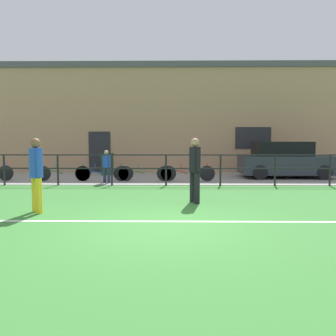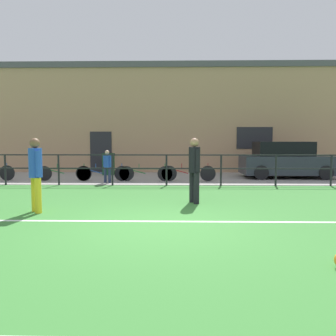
{
  "view_description": "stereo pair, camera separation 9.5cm",
  "coord_description": "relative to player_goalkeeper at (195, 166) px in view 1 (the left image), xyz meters",
  "views": [
    {
      "loc": [
        0.25,
        -6.69,
        1.68
      ],
      "look_at": [
        0.1,
        3.95,
        0.82
      ],
      "focal_mm": 37.08,
      "sensor_mm": 36.0,
      "label": 1
    },
    {
      "loc": [
        0.35,
        -6.69,
        1.68
      ],
      "look_at": [
        0.1,
        3.95,
        0.82
      ],
      "focal_mm": 37.08,
      "sensor_mm": 36.0,
      "label": 2
    }
  ],
  "objects": [
    {
      "name": "field_line_touchline",
      "position": [
        -0.84,
        -2.12,
        -0.98
      ],
      "size": [
        36.0,
        0.11,
        0.0
      ],
      "primitive_type": "cube",
      "color": "white",
      "rests_on": "ground"
    },
    {
      "name": "player_striker",
      "position": [
        -3.73,
        -1.27,
        -0.0
      ],
      "size": [
        0.34,
        0.39,
        1.72
      ],
      "rotation": [
        0.0,
        0.0,
        2.26
      ],
      "color": "gold",
      "rests_on": "ground"
    },
    {
      "name": "bicycle_parked_1",
      "position": [
        -5.03,
        4.73,
        -0.64
      ],
      "size": [
        2.22,
        0.04,
        0.71
      ],
      "color": "black",
      "rests_on": "pavement_strip"
    },
    {
      "name": "perimeter_fence",
      "position": [
        -0.84,
        3.53,
        -0.23
      ],
      "size": [
        36.07,
        0.07,
        1.15
      ],
      "color": "black",
      "rests_on": "ground"
    },
    {
      "name": "parked_car_red",
      "position": [
        4.34,
        6.17,
        -0.21
      ],
      "size": [
        3.92,
        1.95,
        1.58
      ],
      "color": "#282D38",
      "rests_on": "pavement_strip"
    },
    {
      "name": "pavement_strip",
      "position": [
        -0.84,
        6.03,
        -0.97
      ],
      "size": [
        48.0,
        5.0,
        0.02
      ],
      "primitive_type": "cube",
      "color": "gray",
      "rests_on": "ground"
    },
    {
      "name": "ground",
      "position": [
        -0.84,
        -2.47,
        -1.0
      ],
      "size": [
        60.0,
        44.0,
        0.04
      ],
      "primitive_type": "cube",
      "color": "#387A33"
    },
    {
      "name": "clubhouse_facade",
      "position": [
        -0.84,
        9.73,
        1.84
      ],
      "size": [
        28.0,
        2.56,
        5.61
      ],
      "color": "tan",
      "rests_on": "ground"
    },
    {
      "name": "bicycle_parked_4",
      "position": [
        -1.71,
        4.73,
        -0.64
      ],
      "size": [
        2.15,
        0.04,
        0.71
      ],
      "color": "black",
      "rests_on": "pavement_strip"
    },
    {
      "name": "bicycle_parked_0",
      "position": [
        0.01,
        4.73,
        -0.63
      ],
      "size": [
        2.18,
        0.04,
        0.72
      ],
      "color": "black",
      "rests_on": "pavement_strip"
    },
    {
      "name": "bicycle_parked_3",
      "position": [
        -3.46,
        4.73,
        -0.64
      ],
      "size": [
        2.18,
        0.04,
        0.71
      ],
      "color": "black",
      "rests_on": "pavement_strip"
    },
    {
      "name": "spectator_child",
      "position": [
        -3.15,
        4.15,
        -0.24
      ],
      "size": [
        0.33,
        0.22,
        1.26
      ],
      "rotation": [
        0.0,
        0.0,
        2.82
      ],
      "color": "#232D4C",
      "rests_on": "pavement_strip"
    },
    {
      "name": "player_goalkeeper",
      "position": [
        0.0,
        0.0,
        0.0
      ],
      "size": [
        0.3,
        0.44,
        1.73
      ],
      "rotation": [
        0.0,
        0.0,
        1.99
      ],
      "color": "black",
      "rests_on": "ground"
    },
    {
      "name": "trash_bin_0",
      "position": [
        -3.69,
        7.18,
        -0.44
      ],
      "size": [
        0.54,
        0.46,
        1.02
      ],
      "color": "#194C28",
      "rests_on": "pavement_strip"
    }
  ]
}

